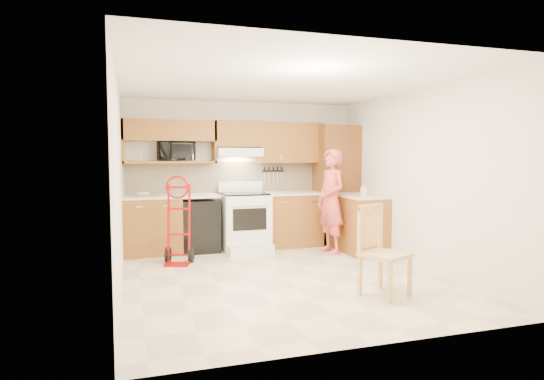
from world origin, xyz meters
name	(u,v)px	position (x,y,z in m)	size (l,w,h in m)	color
floor	(283,278)	(0.00, 0.00, -0.01)	(4.00, 4.50, 0.02)	beige
ceiling	(284,81)	(0.00, 0.00, 2.51)	(4.00, 4.50, 0.02)	white
wall_back	(242,174)	(0.00, 2.26, 1.25)	(4.00, 0.02, 2.50)	silver
wall_front	(373,196)	(0.00, -2.26, 1.25)	(4.00, 0.02, 2.50)	silver
wall_left	(118,184)	(-2.01, 0.00, 1.25)	(0.02, 4.50, 2.50)	silver
wall_right	(419,179)	(2.01, 0.00, 1.25)	(0.02, 4.50, 2.50)	silver
backsplash	(243,177)	(0.00, 2.23, 1.20)	(3.92, 0.03, 0.55)	beige
lower_cab_left	(153,226)	(-1.55, 1.95, 0.45)	(0.90, 0.60, 0.90)	#92541E
dishwasher	(200,226)	(-0.80, 1.95, 0.42)	(0.60, 0.60, 0.85)	black
lower_cab_right	(293,220)	(0.83, 1.95, 0.45)	(1.14, 0.60, 0.90)	#92541E
countertop_left	(171,196)	(-1.25, 1.95, 0.92)	(1.50, 0.63, 0.04)	beige
countertop_right	(293,193)	(0.83, 1.95, 0.92)	(1.14, 0.63, 0.04)	beige
cab_return_right	(359,224)	(1.70, 1.15, 0.45)	(0.60, 1.00, 0.90)	#92541E
countertop_return	(360,196)	(1.70, 1.15, 0.92)	(0.63, 1.00, 0.04)	beige
pantry_tall	(336,185)	(1.65, 1.95, 1.05)	(0.70, 0.60, 2.10)	brown
upper_cab_left	(170,131)	(-1.25, 2.08, 1.98)	(1.50, 0.33, 0.34)	#92541E
upper_shelf_mw	(170,162)	(-1.25, 2.08, 1.47)	(1.50, 0.33, 0.04)	#92541E
upper_cab_center	(238,134)	(-0.12, 2.08, 1.94)	(0.76, 0.33, 0.44)	#92541E
upper_cab_right	(290,143)	(0.83, 2.08, 1.80)	(1.14, 0.33, 0.70)	#92541E
range_hood	(239,152)	(-0.12, 2.02, 1.63)	(0.76, 0.46, 0.14)	white
knife_strip	(273,174)	(0.55, 2.21, 1.24)	(0.40, 0.05, 0.29)	black
microwave	(176,151)	(-1.15, 2.08, 1.64)	(0.56, 0.38, 0.31)	black
range	(246,217)	(-0.06, 1.78, 0.57)	(0.77, 1.01, 1.13)	white
person	(331,201)	(1.20, 1.17, 0.84)	(0.61, 0.40, 1.69)	#D44B46
hand_truck	(178,225)	(-1.23, 1.13, 0.58)	(0.46, 0.42, 1.16)	#A60704
dining_chair	(385,251)	(0.84, -1.07, 0.51)	(0.46, 0.50, 1.02)	tan
soap_bottle	(364,189)	(1.70, 1.02, 1.03)	(0.08, 0.09, 0.19)	white
bowl	(143,194)	(-1.68, 1.95, 0.97)	(0.21, 0.21, 0.05)	white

